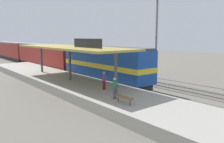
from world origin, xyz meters
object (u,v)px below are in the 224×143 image
object	(u,v)px
platform_bench	(124,97)
light_mast	(157,17)
person_waiting	(104,80)
person_walking	(115,87)
passenger_carriage_front	(45,56)
locomotive	(104,64)
passenger_carriage_rear	(12,50)

from	to	relation	value
platform_bench	light_mast	xyz separation A→B (m)	(13.80, 8.60, 7.05)
person_waiting	person_walking	world-z (taller)	same
passenger_carriage_front	locomotive	bearing A→B (deg)	-90.00
passenger_carriage_front	passenger_carriage_rear	xyz separation A→B (m)	(0.00, 20.80, 0.00)
platform_bench	person_waiting	bearing A→B (deg)	71.36
platform_bench	person_walking	xyz separation A→B (m)	(0.25, 1.38, 0.51)
locomotive	person_walking	bearing A→B (deg)	-122.96
locomotive	person_walking	xyz separation A→B (m)	(-5.75, -8.87, -0.56)
platform_bench	locomotive	distance (m)	11.93
platform_bench	light_mast	distance (m)	17.73
platform_bench	light_mast	size ratio (longest dim) A/B	0.15
person_waiting	person_walking	xyz separation A→B (m)	(-1.23, -2.99, 0.00)
light_mast	person_walking	xyz separation A→B (m)	(-13.55, -7.22, -6.54)
locomotive	passenger_carriage_rear	world-z (taller)	locomotive
locomotive	passenger_carriage_rear	distance (m)	38.80
passenger_carriage_front	passenger_carriage_rear	distance (m)	20.80
person_waiting	light_mast	bearing A→B (deg)	18.94
passenger_carriage_rear	person_walking	bearing A→B (deg)	-96.88
light_mast	person_waiting	bearing A→B (deg)	-161.06
passenger_carriage_rear	person_waiting	distance (m)	44.91
person_waiting	person_walking	size ratio (longest dim) A/B	1.00
passenger_carriage_rear	light_mast	xyz separation A→B (m)	(7.80, -40.45, 6.08)
platform_bench	passenger_carriage_front	bearing A→B (deg)	78.01
passenger_carriage_rear	locomotive	bearing A→B (deg)	-90.00
platform_bench	passenger_carriage_front	size ratio (longest dim) A/B	0.08
person_waiting	locomotive	bearing A→B (deg)	52.41
passenger_carriage_rear	person_walking	distance (m)	48.02
locomotive	passenger_carriage_front	bearing A→B (deg)	90.00
light_mast	person_walking	bearing A→B (deg)	-151.95
locomotive	passenger_carriage_front	xyz separation A→B (m)	(0.00, 18.00, -0.10)
person_walking	platform_bench	bearing A→B (deg)	-100.13
locomotive	person_walking	size ratio (longest dim) A/B	8.44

